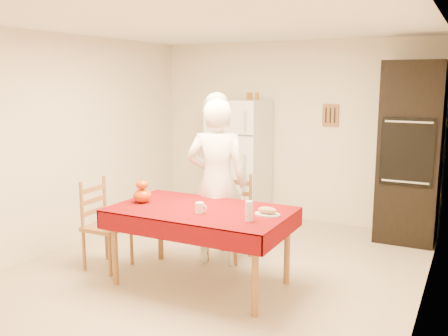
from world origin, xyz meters
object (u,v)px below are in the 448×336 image
Objects in this scene: dining_table at (201,216)px; bread_plate at (267,215)px; refrigerator at (239,160)px; oven_cabinet at (410,153)px; seated_woman at (217,183)px; pumpkin_lower at (142,196)px; coffee_mug at (200,208)px; wine_glass at (249,211)px; chair_far at (232,213)px; chair_left at (102,221)px.

bread_plate is (0.66, 0.06, 0.08)m from dining_table.
oven_cabinet is (2.28, 0.05, 0.25)m from refrigerator.
seated_woman reaches higher than bread_plate.
pumpkin_lower is 0.76× the size of bread_plate.
seated_woman is 0.82m from pumpkin_lower.
coffee_mug is at bearing -72.79° from refrigerator.
coffee_mug is 0.42× the size of bread_plate.
seated_woman is at bearing 51.09° from pumpkin_lower.
pumpkin_lower reaches higher than coffee_mug.
chair_far is at bearing 123.42° from wine_glass.
chair_left is at bearing -176.13° from dining_table.
chair_far is (-1.67, -1.52, -0.59)m from oven_cabinet.
coffee_mug is at bearing -160.75° from bread_plate.
refrigerator is 2.29m from oven_cabinet.
refrigerator reaches higher than coffee_mug.
wine_glass is at bearing -5.33° from pumpkin_lower.
bread_plate is (0.08, 0.23, -0.08)m from wine_glass.
chair_left is 5.40× the size of wine_glass.
pumpkin_lower is at bearing 172.94° from coffee_mug.
coffee_mug is (1.22, -0.07, 0.30)m from chair_left.
bread_plate is (0.73, -0.76, 0.26)m from chair_far.
pumpkin_lower is (-0.64, -0.06, 0.14)m from dining_table.
refrigerator is at bearing -11.96° from chair_left.
refrigerator is at bearing 121.07° from bread_plate.
pumpkin_lower is (0.04, -2.35, -0.02)m from refrigerator.
oven_cabinet is at bearing 1.18° from refrigerator.
seated_woman is at bearing -72.07° from refrigerator.
bread_plate is at bearing -112.25° from oven_cabinet.
chair_left is at bearing -175.60° from bread_plate.
wine_glass is (0.58, -0.17, 0.16)m from dining_table.
wine_glass is 0.73× the size of bread_plate.
dining_table is at bearing -73.36° from refrigerator.
pumpkin_lower is (-0.57, -0.88, 0.32)m from chair_far.
dining_table is 1.79× the size of chair_left.
dining_table is 9.66× the size of wine_glass.
bread_plate is at bearing 5.17° from pumpkin_lower.
oven_cabinet reaches higher than coffee_mug.
coffee_mug is 0.63m from bread_plate.
oven_cabinet reaches higher than seated_woman.
chair_far is at bearing 133.99° from bread_plate.
pumpkin_lower is at bearing 33.45° from seated_woman.
chair_far is at bearing -67.43° from refrigerator.
oven_cabinet reaches higher than dining_table.
oven_cabinet is 3.29m from pumpkin_lower.
coffee_mug is 0.51m from wine_glass.
chair_left is 1.84m from bread_plate.
chair_left is (-1.15, -0.08, -0.18)m from dining_table.
refrigerator is 1.00× the size of dining_table.
refrigerator is at bearing 91.05° from pumpkin_lower.
bread_plate is (1.35, -2.23, -0.08)m from refrigerator.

